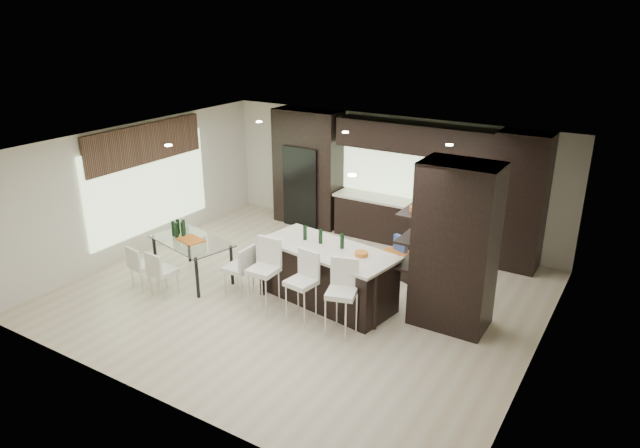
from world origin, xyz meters
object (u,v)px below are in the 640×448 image
Objects in this scene: bench at (409,267)px; stool_left at (264,283)px; stool_mid at (301,295)px; stool_right at (341,306)px; dining_table at (193,259)px; chair_near at (163,274)px; kitchen_island at (328,275)px; floor_vase at (441,280)px; chair_far at (144,268)px; chair_end at (239,271)px.

stool_left is at bearing -102.02° from bench.
stool_mid is 0.98× the size of stool_right.
dining_table reaches higher than chair_near.
kitchen_island is 1.83m from bench.
bench is (1.60, 2.44, -0.29)m from stool_left.
chair_near is (-3.49, -2.90, 0.16)m from bench.
bench is at bearing 78.05° from stool_mid.
floor_vase is (1.78, 0.74, 0.05)m from kitchen_island.
kitchen_island is at bearing 97.38° from stool_mid.
dining_table is (-1.89, 0.29, -0.12)m from stool_left.
stool_right is 0.89× the size of floor_vase.
stool_left is 1.02× the size of stool_right.
stool_mid is 1.28× the size of chair_far.
floor_vase is 0.69× the size of dining_table.
chair_far is at bearing -110.48° from dining_table.
stool_right is 3.92m from chair_far.
stool_mid is 1.16× the size of chair_end.
bench is (0.85, 1.59, -0.29)m from kitchen_island.
floor_vase is at bearing 31.76° from kitchen_island.
dining_table reaches higher than bench.
chair_end is at bearing 156.57° from stool_right.
chair_far is (-3.89, -0.46, -0.12)m from stool_right.
chair_end is (-2.38, -2.15, 0.20)m from bench.
kitchen_island is 1.93m from floor_vase.
stool_mid is at bearing 15.24° from chair_near.
floor_vase reaches higher than chair_near.
dining_table is at bearing 89.08° from chair_end.
floor_vase reaches higher than stool_left.
chair_end reaches higher than dining_table.
stool_right reaches higher than chair_far.
stool_right is (1.49, 0.01, -0.01)m from stool_left.
stool_left is 1.95m from chair_near.
stool_left is at bearing -111.16° from chair_end.
kitchen_island reaches higher than stool_mid.
kitchen_island is at bearing -70.72° from chair_end.
dining_table is at bearing 158.88° from stool_right.
kitchen_island reaches higher than chair_end.
stool_right is 0.87× the size of bench.
chair_far is at bearing -122.89° from bench.
stool_right is at bearing -123.10° from floor_vase.
chair_far is (-3.15, -0.46, -0.11)m from stool_mid.
kitchen_island is at bearing 31.52° from chair_near.
chair_end is at bearing 34.16° from chair_far.
chair_end reaches higher than chair_far.
floor_vase reaches higher than bench.
stool_left is 0.89× the size of bench.
bench is 1.03× the size of floor_vase.
kitchen_island reaches higher than stool_right.
stool_mid is 1.26× the size of chair_near.
dining_table is (-4.42, -1.30, -0.17)m from floor_vase.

